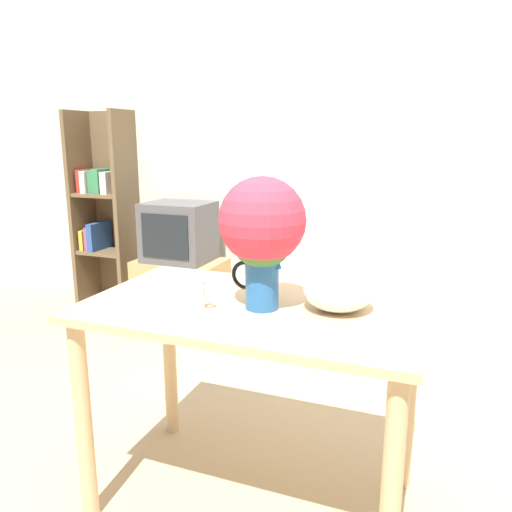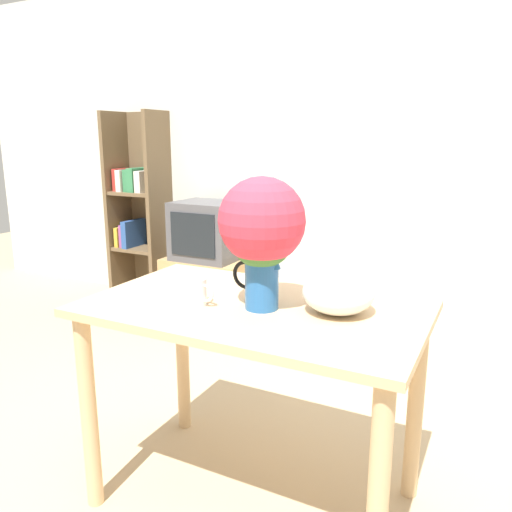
{
  "view_description": "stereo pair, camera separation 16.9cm",
  "coord_description": "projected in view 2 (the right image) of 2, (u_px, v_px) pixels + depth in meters",
  "views": [
    {
      "loc": [
        0.53,
        -1.64,
        1.37
      ],
      "look_at": [
        -0.06,
        -0.1,
        0.98
      ],
      "focal_mm": 35.0,
      "sensor_mm": 36.0,
      "label": 1
    },
    {
      "loc": [
        0.69,
        -1.57,
        1.37
      ],
      "look_at": [
        -0.06,
        -0.1,
        0.98
      ],
      "focal_mm": 35.0,
      "sensor_mm": 36.0,
      "label": 2
    }
  ],
  "objects": [
    {
      "name": "ground_plane",
      "position": [
        281.0,
        492.0,
        1.98
      ],
      "size": [
        12.0,
        12.0,
        0.0
      ],
      "primitive_type": "plane",
      "color": "tan"
    },
    {
      "name": "tv_stand",
      "position": [
        209.0,
        289.0,
        3.86
      ],
      "size": [
        0.65,
        0.41,
        0.48
      ],
      "color": "tan",
      "rests_on": "ground_plane"
    },
    {
      "name": "wall_back",
      "position": [
        400.0,
        149.0,
        3.35
      ],
      "size": [
        8.0,
        0.05,
        2.6
      ],
      "color": "silver",
      "rests_on": "ground_plane"
    },
    {
      "name": "tv_set",
      "position": [
        207.0,
        231.0,
        3.75
      ],
      "size": [
        0.48,
        0.4,
        0.44
      ],
      "color": "#4C4C51",
      "rests_on": "tv_stand"
    },
    {
      "name": "table",
      "position": [
        254.0,
        340.0,
        1.8
      ],
      "size": [
        1.19,
        0.72,
        0.8
      ],
      "color": "tan",
      "rests_on": "ground_plane"
    },
    {
      "name": "coffee_mug",
      "position": [
        196.0,
        292.0,
        1.75
      ],
      "size": [
        0.11,
        0.08,
        0.1
      ],
      "color": "white",
      "rests_on": "table"
    },
    {
      "name": "flower_vase",
      "position": [
        262.0,
        229.0,
        1.66
      ],
      "size": [
        0.29,
        0.29,
        0.45
      ],
      "color": "#235B9E",
      "rests_on": "table"
    },
    {
      "name": "white_bowl",
      "position": [
        338.0,
        292.0,
        1.66
      ],
      "size": [
        0.24,
        0.24,
        0.14
      ],
      "color": "white",
      "rests_on": "table"
    },
    {
      "name": "bookshelf",
      "position": [
        139.0,
        207.0,
        4.26
      ],
      "size": [
        0.49,
        0.32,
        1.59
      ],
      "color": "brown",
      "rests_on": "ground_plane"
    }
  ]
}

